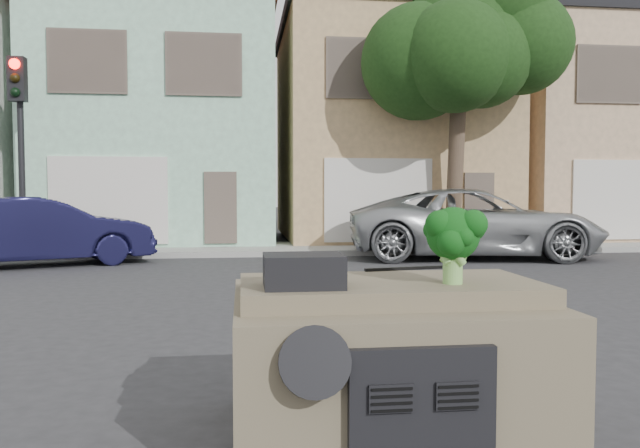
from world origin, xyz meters
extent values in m
plane|color=#303033|center=(0.00, 0.00, 0.00)|extent=(120.00, 120.00, 0.00)
cube|color=gray|center=(0.00, 10.50, 0.07)|extent=(40.00, 3.00, 0.15)
cube|color=#9DD3B2|center=(-3.50, 14.50, 3.77)|extent=(7.20, 8.20, 7.55)
cube|color=tan|center=(4.00, 14.50, 3.77)|extent=(7.20, 8.20, 7.55)
cube|color=tan|center=(11.50, 14.50, 3.77)|extent=(7.20, 8.20, 7.55)
imported|color=#151538|center=(-5.46, 7.76, 0.00)|extent=(5.06, 3.39, 1.58)
imported|color=#A5A8AB|center=(4.95, 8.18, 0.00)|extent=(6.74, 3.83, 1.77)
cube|color=black|center=(-6.50, 9.50, 2.55)|extent=(0.40, 0.40, 5.10)
cube|color=#173511|center=(5.00, 9.80, 4.25)|extent=(4.40, 4.00, 8.50)
cube|color=brown|center=(0.00, -3.00, 0.56)|extent=(2.00, 1.80, 1.12)
cube|color=black|center=(-0.58, -3.35, 1.22)|extent=(0.48, 0.38, 0.20)
cube|color=black|center=(0.28, -2.62, 1.13)|extent=(0.69, 0.15, 0.02)
cube|color=#0B3A0E|center=(0.37, -3.33, 1.37)|extent=(0.48, 0.48, 0.50)
camera|label=1|loc=(-0.95, -7.10, 1.70)|focal=35.00mm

